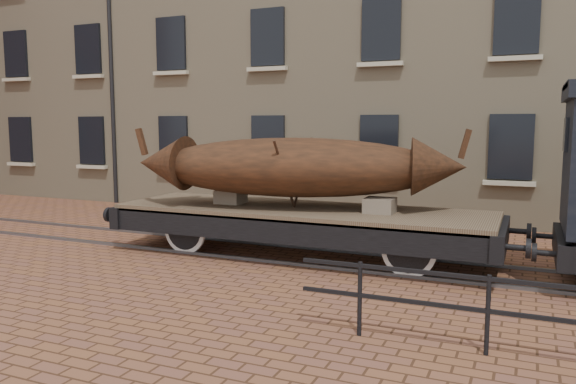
% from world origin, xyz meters
% --- Properties ---
extents(ground, '(90.00, 90.00, 0.00)m').
position_xyz_m(ground, '(0.00, 0.00, 0.00)').
color(ground, brown).
extents(warehouse_cream, '(40.00, 10.19, 14.00)m').
position_xyz_m(warehouse_cream, '(3.00, 9.99, 7.00)').
color(warehouse_cream, tan).
rests_on(warehouse_cream, ground).
extents(rail_track, '(30.00, 1.52, 0.06)m').
position_xyz_m(rail_track, '(0.00, 0.00, 0.03)').
color(rail_track, '#59595E').
rests_on(rail_track, ground).
extents(flatcar_wagon, '(8.90, 2.41, 1.34)m').
position_xyz_m(flatcar_wagon, '(0.62, 0.00, 0.84)').
color(flatcar_wagon, brown).
rests_on(flatcar_wagon, ground).
extents(iron_boat, '(7.01, 3.18, 1.67)m').
position_xyz_m(iron_boat, '(0.46, 0.00, 1.90)').
color(iron_boat, '#4B2815').
rests_on(iron_boat, flatcar_wagon).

